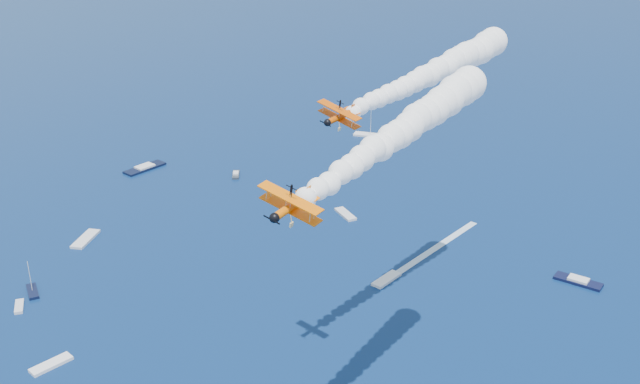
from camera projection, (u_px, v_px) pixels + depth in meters
biplane_lead at (340, 116)px, 127.99m from camera, size 9.11×10.49×7.23m
biplane_trail at (292, 206)px, 93.59m from camera, size 10.18×11.62×7.54m
smoke_trail_lead at (430, 74)px, 145.23m from camera, size 53.76×21.53×10.04m
smoke_trail_trail at (400, 132)px, 112.52m from camera, size 54.28×31.60×10.04m
spectator_boats at (69, 258)px, 198.03m from camera, size 228.97×175.36×0.70m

